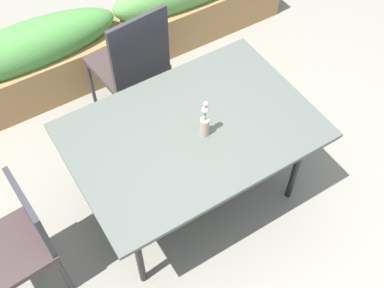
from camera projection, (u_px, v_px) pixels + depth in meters
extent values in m
plane|color=gray|center=(200.00, 197.00, 3.29)|extent=(12.00, 12.00, 0.00)
cube|color=#4C514C|center=(192.00, 131.00, 2.73)|extent=(1.41, 0.97, 0.02)
cube|color=black|center=(192.00, 133.00, 2.75)|extent=(1.38, 0.95, 0.02)
cylinder|color=black|center=(139.00, 254.00, 2.66)|extent=(0.04, 0.04, 0.71)
cylinder|color=black|center=(296.00, 166.00, 3.02)|extent=(0.04, 0.04, 0.71)
cylinder|color=black|center=(87.00, 168.00, 3.02)|extent=(0.04, 0.04, 0.71)
cylinder|color=black|center=(234.00, 98.00, 3.38)|extent=(0.04, 0.04, 0.71)
cube|color=#3A2C2C|center=(10.00, 251.00, 2.57)|extent=(0.43, 0.43, 0.04)
cube|color=#2D2D33|center=(31.00, 214.00, 2.47)|extent=(0.06, 0.38, 0.40)
cylinder|color=#2D2D33|center=(64.00, 274.00, 2.73)|extent=(0.03, 0.03, 0.44)
cylinder|color=#2D2D33|center=(37.00, 228.00, 2.91)|extent=(0.03, 0.03, 0.44)
cube|color=#3A2E2C|center=(126.00, 63.00, 3.41)|extent=(0.51, 0.51, 0.04)
cube|color=#2D2D33|center=(140.00, 51.00, 3.10)|extent=(0.44, 0.08, 0.52)
cylinder|color=#2D2D33|center=(91.00, 84.00, 3.63)|extent=(0.03, 0.03, 0.46)
cylinder|color=#2D2D33|center=(137.00, 60.00, 3.79)|extent=(0.03, 0.03, 0.46)
cylinder|color=#2D2D33|center=(122.00, 117.00, 3.43)|extent=(0.03, 0.03, 0.46)
cylinder|color=#2D2D33|center=(169.00, 91.00, 3.59)|extent=(0.03, 0.03, 0.46)
cylinder|color=tan|center=(204.00, 127.00, 2.65)|extent=(0.05, 0.05, 0.12)
cylinder|color=#47843D|center=(206.00, 114.00, 2.56)|extent=(0.00, 0.00, 0.17)
sphere|color=pink|center=(206.00, 104.00, 2.49)|extent=(0.03, 0.03, 0.03)
cylinder|color=#47843D|center=(205.00, 117.00, 2.58)|extent=(0.01, 0.00, 0.12)
sphere|color=white|center=(205.00, 110.00, 2.53)|extent=(0.04, 0.04, 0.04)
cylinder|color=#47843D|center=(206.00, 114.00, 2.58)|extent=(0.01, 0.00, 0.15)
sphere|color=#DB4C56|center=(206.00, 105.00, 2.52)|extent=(0.02, 0.02, 0.02)
cube|color=olive|center=(118.00, 45.00, 3.95)|extent=(3.09, 0.39, 0.40)
ellipsoid|color=#47843D|center=(28.00, 47.00, 3.49)|extent=(1.39, 0.35, 0.36)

